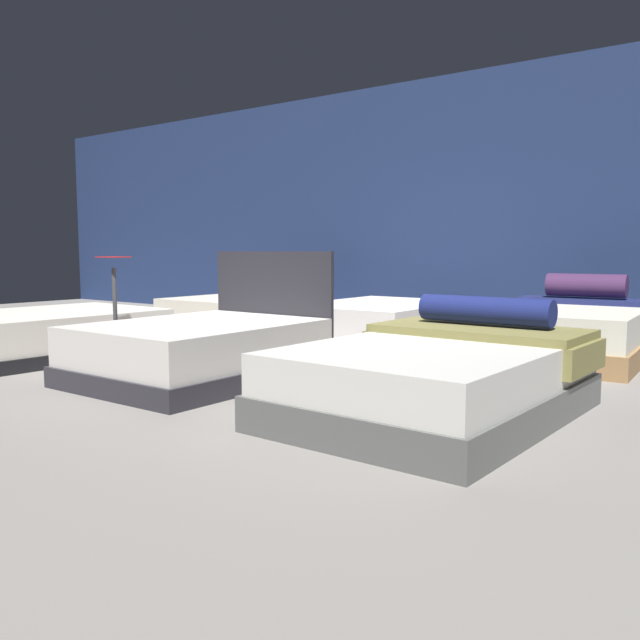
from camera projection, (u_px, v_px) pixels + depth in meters
ground_plane at (289, 361)px, 6.52m from camera, size 18.00×18.00×0.02m
showroom_back_wall at (454, 202)px, 9.26m from camera, size 18.00×0.06×3.50m
bed_0 at (52, 333)px, 6.84m from camera, size 1.65×2.09×0.45m
bed_1 at (202, 350)px, 5.55m from camera, size 1.49×1.92×1.07m
bed_2 at (438, 377)px, 4.33m from camera, size 1.59×2.17×0.74m
bed_3 at (248, 310)px, 9.22m from camera, size 1.55×2.08×0.77m
bed_4 at (381, 322)px, 7.90m from camera, size 1.58×2.06×0.46m
bed_5 at (569, 331)px, 6.63m from camera, size 1.56×2.14×0.83m
price_sign at (116, 324)px, 6.18m from camera, size 0.28×0.24×1.02m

